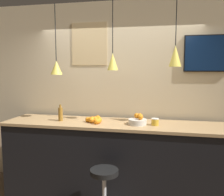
# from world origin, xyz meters

# --- Properties ---
(back_wall) EXTENTS (8.00, 0.06, 2.90)m
(back_wall) POSITION_xyz_m (0.00, 1.16, 1.45)
(back_wall) COLOR beige
(back_wall) RESTS_ON ground_plane
(service_counter) EXTENTS (3.11, 0.73, 1.12)m
(service_counter) POSITION_xyz_m (0.00, 0.68, 0.56)
(service_counter) COLOR black
(service_counter) RESTS_ON ground_plane
(bar_stool) EXTENTS (0.39, 0.39, 0.68)m
(bar_stool) POSITION_xyz_m (0.04, 0.06, 0.45)
(bar_stool) COLOR #B7B7BC
(bar_stool) RESTS_ON ground_plane
(fruit_bowl) EXTENTS (0.25, 0.25, 0.15)m
(fruit_bowl) POSITION_xyz_m (0.37, 0.64, 1.17)
(fruit_bowl) COLOR beige
(fruit_bowl) RESTS_ON service_counter
(orange_pile) EXTENTS (0.25, 0.30, 0.09)m
(orange_pile) POSITION_xyz_m (-0.23, 0.63, 1.15)
(orange_pile) COLOR orange
(orange_pile) RESTS_ON service_counter
(juice_bottle) EXTENTS (0.06, 0.06, 0.24)m
(juice_bottle) POSITION_xyz_m (-0.76, 0.63, 1.22)
(juice_bottle) COLOR olive
(juice_bottle) RESTS_ON service_counter
(spread_jar) EXTENTS (0.10, 0.10, 0.10)m
(spread_jar) POSITION_xyz_m (0.60, 0.63, 1.16)
(spread_jar) COLOR gold
(spread_jar) RESTS_ON service_counter
(pendant_lamp_left) EXTENTS (0.17, 0.17, 1.01)m
(pendant_lamp_left) POSITION_xyz_m (-0.84, 0.72, 1.90)
(pendant_lamp_left) COLOR black
(pendant_lamp_middle) EXTENTS (0.15, 0.15, 0.95)m
(pendant_lamp_middle) POSITION_xyz_m (0.00, 0.72, 1.98)
(pendant_lamp_middle) COLOR black
(pendant_lamp_right) EXTENTS (0.16, 0.16, 0.90)m
(pendant_lamp_right) POSITION_xyz_m (0.84, 0.72, 2.04)
(pendant_lamp_right) COLOR black
(mounted_tv) EXTENTS (0.63, 0.04, 0.52)m
(mounted_tv) POSITION_xyz_m (1.29, 1.10, 2.09)
(mounted_tv) COLOR black
(wall_poster) EXTENTS (0.57, 0.01, 0.66)m
(wall_poster) POSITION_xyz_m (-0.46, 1.12, 2.26)
(wall_poster) COLOR #DBBC84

